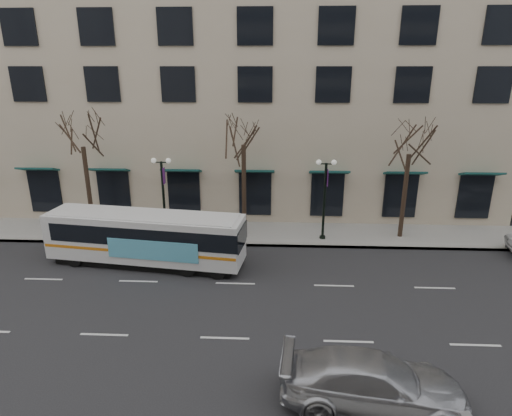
# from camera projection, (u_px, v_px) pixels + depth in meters

# --- Properties ---
(ground) EXTENTS (160.00, 160.00, 0.00)m
(ground) POSITION_uv_depth(u_px,v_px,m) (231.00, 308.00, 19.57)
(ground) COLOR black
(ground) RESTS_ON ground
(sidewalk_far) EXTENTS (80.00, 4.00, 0.15)m
(sidewalk_far) POSITION_uv_depth(u_px,v_px,m) (321.00, 235.00, 27.85)
(sidewalk_far) COLOR gray
(sidewalk_far) RESTS_ON ground
(building_hotel) EXTENTS (40.00, 20.00, 24.00)m
(building_hotel) POSITION_uv_depth(u_px,v_px,m) (230.00, 47.00, 35.75)
(building_hotel) COLOR #B8A78D
(building_hotel) RESTS_ON ground
(tree_far_left) EXTENTS (3.60, 3.60, 8.34)m
(tree_far_left) POSITION_uv_depth(u_px,v_px,m) (81.00, 131.00, 26.22)
(tree_far_left) COLOR black
(tree_far_left) RESTS_ON ground
(tree_far_mid) EXTENTS (3.60, 3.60, 8.55)m
(tree_far_mid) POSITION_uv_depth(u_px,v_px,m) (243.00, 129.00, 25.72)
(tree_far_mid) COLOR black
(tree_far_mid) RESTS_ON ground
(tree_far_right) EXTENTS (3.60, 3.60, 8.06)m
(tree_far_right) POSITION_uv_depth(u_px,v_px,m) (411.00, 138.00, 25.43)
(tree_far_right) COLOR black
(tree_far_right) RESTS_ON ground
(lamp_post_left) EXTENTS (1.22, 0.45, 5.21)m
(lamp_post_left) POSITION_uv_depth(u_px,v_px,m) (163.00, 194.00, 26.62)
(lamp_post_left) COLOR black
(lamp_post_left) RESTS_ON ground
(lamp_post_right) EXTENTS (1.22, 0.45, 5.21)m
(lamp_post_right) POSITION_uv_depth(u_px,v_px,m) (325.00, 196.00, 26.19)
(lamp_post_right) COLOR black
(lamp_post_right) RESTS_ON ground
(city_bus) EXTENTS (11.09, 3.79, 2.95)m
(city_bus) POSITION_uv_depth(u_px,v_px,m) (147.00, 237.00, 23.41)
(city_bus) COLOR silver
(city_bus) RESTS_ON ground
(silver_car) EXTENTS (6.15, 2.98, 1.73)m
(silver_car) POSITION_uv_depth(u_px,v_px,m) (373.00, 382.00, 13.75)
(silver_car) COLOR #B3B4BB
(silver_car) RESTS_ON ground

